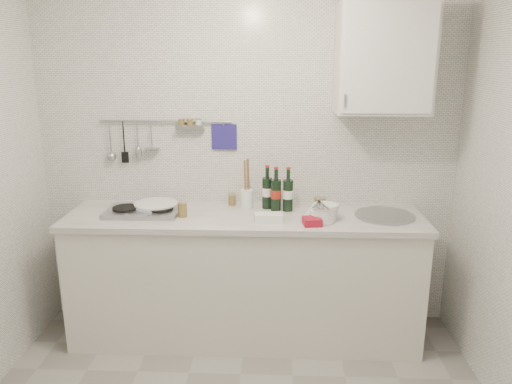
% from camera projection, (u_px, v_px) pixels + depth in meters
% --- Properties ---
extents(back_wall, '(3.00, 0.02, 2.50)m').
position_uv_depth(back_wall, '(247.00, 159.00, 3.61)').
color(back_wall, silver).
rests_on(back_wall, floor).
extents(counter, '(2.44, 0.64, 0.96)m').
position_uv_depth(counter, '(246.00, 280.00, 3.54)').
color(counter, silver).
rests_on(counter, floor).
extents(wall_rail, '(0.98, 0.09, 0.34)m').
position_uv_depth(wall_rail, '(163.00, 135.00, 3.56)').
color(wall_rail, '#93969B').
rests_on(wall_rail, back_wall).
extents(wall_cabinet, '(0.60, 0.38, 0.70)m').
position_uv_depth(wall_cabinet, '(384.00, 59.00, 3.22)').
color(wall_cabinet, silver).
rests_on(wall_cabinet, back_wall).
extents(plate_stack_hob, '(0.33, 0.32, 0.05)m').
position_uv_depth(plate_stack_hob, '(155.00, 207.00, 3.50)').
color(plate_stack_hob, '#526BBA').
rests_on(plate_stack_hob, counter).
extents(plate_stack_sink, '(0.24, 0.22, 0.11)m').
position_uv_depth(plate_stack_sink, '(322.00, 213.00, 3.29)').
color(plate_stack_sink, white).
rests_on(plate_stack_sink, counter).
extents(wine_bottles, '(0.22, 0.13, 0.31)m').
position_uv_depth(wine_bottles, '(277.00, 188.00, 3.48)').
color(wine_bottles, black).
rests_on(wine_bottles, counter).
extents(butter_dish, '(0.19, 0.11, 0.06)m').
position_uv_depth(butter_dish, '(268.00, 218.00, 3.26)').
color(butter_dish, white).
rests_on(butter_dish, counter).
extents(strawberry_punnet, '(0.13, 0.13, 0.05)m').
position_uv_depth(strawberry_punnet, '(312.00, 221.00, 3.20)').
color(strawberry_punnet, '#A41227').
rests_on(strawberry_punnet, counter).
extents(utensil_crock, '(0.09, 0.09, 0.36)m').
position_uv_depth(utensil_crock, '(247.00, 196.00, 3.55)').
color(utensil_crock, white).
rests_on(utensil_crock, counter).
extents(jar_a, '(0.06, 0.06, 0.09)m').
position_uv_depth(jar_a, '(232.00, 199.00, 3.62)').
color(jar_a, brown).
rests_on(jar_a, counter).
extents(jar_b, '(0.06, 0.06, 0.07)m').
position_uv_depth(jar_b, '(322.00, 202.00, 3.57)').
color(jar_b, brown).
rests_on(jar_b, counter).
extents(jar_c, '(0.06, 0.06, 0.08)m').
position_uv_depth(jar_c, '(318.00, 203.00, 3.54)').
color(jar_c, brown).
rests_on(jar_c, counter).
extents(jar_d, '(0.07, 0.07, 0.11)m').
position_uv_depth(jar_d, '(183.00, 209.00, 3.35)').
color(jar_d, brown).
rests_on(jar_d, counter).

